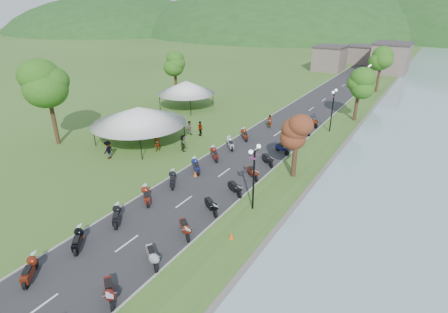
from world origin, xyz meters
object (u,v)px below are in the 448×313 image
Objects in this scene: pedestrian_a at (158,151)px; pedestrian_b at (190,134)px; pedestrian_c at (109,158)px; vendor_tent_main at (140,125)px.

pedestrian_a is 5.79m from pedestrian_b.
pedestrian_b is at bearing 156.12° from pedestrian_c.
pedestrian_a reaches higher than pedestrian_b.
pedestrian_c is at bearing 172.45° from pedestrian_a.
vendor_tent_main reaches higher than pedestrian_a.
vendor_tent_main is 3.87× the size of pedestrian_a.
pedestrian_c reaches higher than pedestrian_b.
pedestrian_c is (0.41, -4.92, -2.00)m from vendor_tent_main.
pedestrian_b is at bearing 30.97° from pedestrian_a.
vendor_tent_main is at bearing 50.62° from pedestrian_b.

